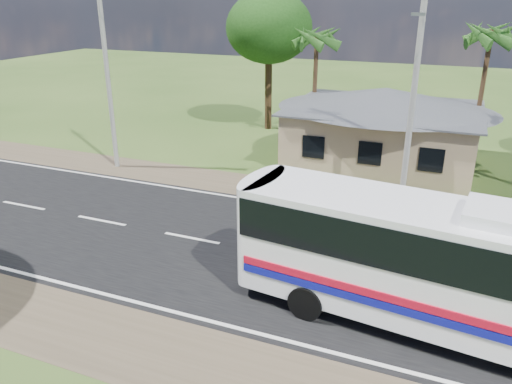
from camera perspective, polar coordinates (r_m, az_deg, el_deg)
ground at (r=19.03m, az=4.70°, el=-7.64°), size 120.00×120.00×0.00m
road at (r=19.03m, az=4.70°, el=-7.61°), size 120.00×16.00×0.03m
house at (r=29.90m, az=14.39°, el=8.15°), size 12.40×10.00×5.00m
utility_poles at (r=22.76m, az=16.85°, el=11.86°), size 32.80×2.22×11.00m
palm_mid at (r=31.50m, az=25.26°, el=15.84°), size 2.80×2.80×8.20m
palm_far at (r=33.19m, az=6.97°, el=17.00°), size 2.80×2.80×7.70m
tree_behind_house at (r=36.30m, az=1.49°, el=18.23°), size 6.00×6.00×9.61m
coach_bus at (r=15.03m, az=23.99°, el=-7.78°), size 13.63×4.31×4.16m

